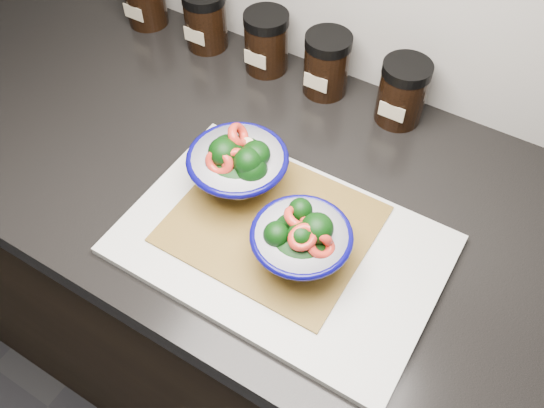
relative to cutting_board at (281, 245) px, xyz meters
The scene contains 10 objects.
cabinet 0.51m from the cutting_board, 145.76° to the left, with size 3.43×0.58×0.86m, color black.
countertop 0.18m from the cutting_board, 145.76° to the left, with size 3.50×0.60×0.04m, color black.
cutting_board is the anchor object (origin of this frame).
bamboo_mat 0.04m from the cutting_board, 144.23° to the left, with size 0.28×0.24×0.00m, color olive.
bowl_left 0.13m from the cutting_board, 153.73° to the left, with size 0.15×0.15×0.12m.
bowl_right 0.07m from the cutting_board, 20.13° to the right, with size 0.14×0.14×0.10m.
spice_jar_b 0.50m from the cutting_board, 137.48° to the left, with size 0.08×0.08×0.11m.
spice_jar_c 0.42m from the cutting_board, 124.65° to the left, with size 0.08×0.08×0.11m.
spice_jar_d 0.36m from the cutting_board, 108.08° to the left, with size 0.08×0.08×0.11m.
spice_jar_e 0.34m from the cutting_board, 84.64° to the left, with size 0.08×0.08×0.11m.
Camera 1 is at (0.38, 0.94, 1.59)m, focal length 38.00 mm.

